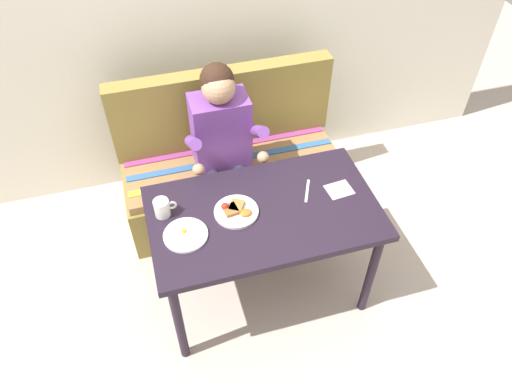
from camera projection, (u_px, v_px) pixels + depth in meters
The scene contains 10 objects.
ground_plane at pixel (263, 288), 3.04m from camera, with size 8.00×8.00×0.00m, color #BBAB9F.
back_wall at pixel (206, 0), 2.96m from camera, with size 4.40×0.10×2.60m, color silver.
table at pixel (264, 221), 2.58m from camera, with size 1.20×0.70×0.73m.
couch at pixel (231, 170), 3.32m from camera, with size 1.44×0.56×1.00m.
person at pixel (223, 141), 2.89m from camera, with size 0.45×0.61×1.21m.
plate_breakfast at pixel (236, 211), 2.50m from camera, with size 0.23×0.23×0.05m.
plate_eggs at pixel (186, 235), 2.40m from camera, with size 0.22×0.22×0.04m.
coffee_mug at pixel (162, 208), 2.47m from camera, with size 0.12×0.08×0.10m.
napkin at pixel (339, 190), 2.62m from camera, with size 0.13×0.11×0.01m, color silver.
fork at pixel (307, 191), 2.62m from camera, with size 0.01×0.17×0.01m, color silver.
Camera 1 is at (-0.51, -1.61, 2.60)m, focal length 34.11 mm.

